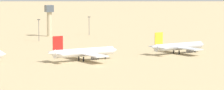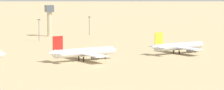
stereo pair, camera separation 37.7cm
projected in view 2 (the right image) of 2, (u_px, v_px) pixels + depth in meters
The scene contains 6 objects.
ground at pixel (99, 67), 306.76m from camera, with size 4000.00×4000.00×0.00m, color tan.
parked_jet_red_4 at pixel (83, 52), 327.18m from camera, with size 38.73×32.98×12.82m.
parked_jet_yellow_5 at pixel (178, 46), 355.63m from camera, with size 36.22×30.98×12.03m.
control_tower at pixel (49, 17), 452.28m from camera, with size 5.20×5.20×21.04m.
light_pole_west at pixel (39, 28), 420.44m from camera, with size 1.80×0.50×13.78m.
light_pole_mid at pixel (89, 24), 461.10m from camera, with size 1.80×0.50×12.75m.
Camera 2 is at (-109.17, -283.68, 42.93)m, focal length 108.00 mm.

